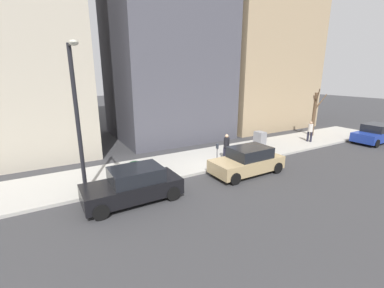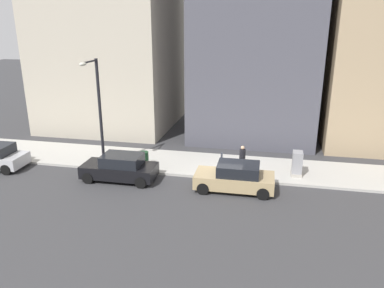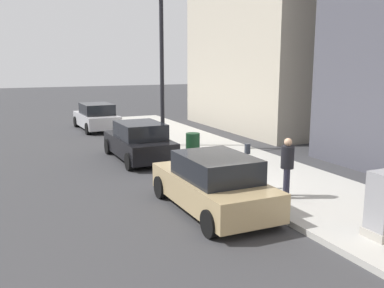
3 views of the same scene
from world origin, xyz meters
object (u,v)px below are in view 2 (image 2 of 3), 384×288
(parked_car_tan, at_px, (235,177))
(pedestrian_midblock, at_px, (242,158))
(utility_box, at_px, (297,164))
(trash_bin, at_px, (144,159))
(streetlamp, at_px, (97,105))
(parked_car_black, at_px, (120,168))
(office_block_center, at_px, (257,33))
(parking_meter, at_px, (222,161))

(parked_car_tan, relative_size, pedestrian_midblock, 2.54)
(utility_box, distance_m, trash_bin, 9.15)
(streetlamp, distance_m, trash_bin, 4.28)
(parked_car_black, relative_size, office_block_center, 0.27)
(parked_car_tan, xyz_separation_m, parked_car_black, (0.04, 6.56, 0.00))
(utility_box, bearing_deg, pedestrian_midblock, 94.89)
(parked_car_tan, bearing_deg, utility_box, -54.08)
(trash_bin, relative_size, office_block_center, 0.06)
(parked_car_tan, height_order, parked_car_black, same)
(pedestrian_midblock, bearing_deg, utility_box, 37.51)
(parking_meter, bearing_deg, trash_bin, 84.71)
(parked_car_tan, bearing_deg, office_block_center, -1.82)
(parking_meter, distance_m, streetlamp, 7.97)
(streetlamp, bearing_deg, office_block_center, -41.28)
(trash_bin, xyz_separation_m, office_block_center, (9.15, -6.07, 7.23))
(parking_meter, bearing_deg, parked_car_tan, -149.15)
(streetlamp, distance_m, pedestrian_midblock, 9.03)
(parked_car_black, distance_m, streetlamp, 3.98)
(parked_car_tan, xyz_separation_m, trash_bin, (2.05, 5.82, -0.14))
(parking_meter, distance_m, office_block_center, 11.86)
(trash_bin, bearing_deg, parking_meter, -95.29)
(trash_bin, xyz_separation_m, pedestrian_midblock, (0.13, -6.00, 0.49))
(parked_car_tan, distance_m, trash_bin, 6.17)
(parking_meter, height_order, pedestrian_midblock, pedestrian_midblock)
(streetlamp, bearing_deg, parked_car_tan, -99.77)
(streetlamp, relative_size, office_block_center, 0.41)
(utility_box, distance_m, streetlamp, 12.11)
(utility_box, distance_m, pedestrian_midblock, 3.16)
(parked_car_tan, height_order, streetlamp, streetlamp)
(utility_box, xyz_separation_m, streetlamp, (-1.02, 11.64, 3.17))
(utility_box, bearing_deg, trash_bin, 92.51)
(streetlamp, bearing_deg, parking_meter, -88.70)
(trash_bin, relative_size, pedestrian_midblock, 0.54)
(streetlamp, relative_size, pedestrian_midblock, 3.92)
(trash_bin, bearing_deg, pedestrian_midblock, -88.74)
(parked_car_black, bearing_deg, pedestrian_midblock, -73.00)
(office_block_center, bearing_deg, streetlamp, 138.72)
(parking_meter, xyz_separation_m, trash_bin, (0.45, 4.86, -0.38))
(parking_meter, relative_size, pedestrian_midblock, 0.81)
(parking_meter, relative_size, office_block_center, 0.09)
(parking_meter, bearing_deg, parked_car_black, 105.56)
(pedestrian_midblock, relative_size, office_block_center, 0.11)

